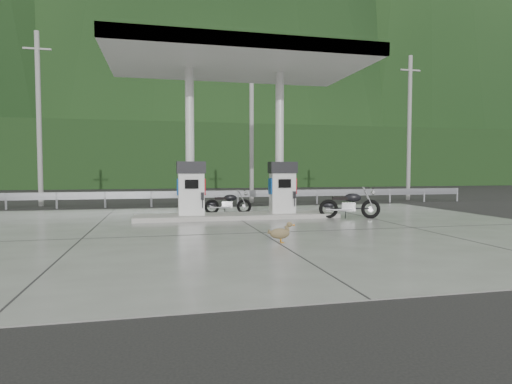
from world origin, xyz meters
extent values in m
plane|color=black|center=(0.00, 0.00, 0.00)|extent=(160.00, 160.00, 0.00)
cube|color=slate|center=(0.00, 0.00, 0.01)|extent=(18.00, 14.00, 0.02)
cube|color=gray|center=(0.00, 2.50, 0.10)|extent=(7.00, 1.40, 0.15)
cylinder|color=silver|center=(-1.60, 2.90, 2.67)|extent=(0.30, 0.30, 5.00)
cylinder|color=silver|center=(1.60, 2.90, 2.67)|extent=(0.30, 0.30, 5.00)
cube|color=white|center=(0.00, 2.50, 5.37)|extent=(8.50, 5.00, 0.40)
cube|color=black|center=(0.00, 11.50, 0.00)|extent=(60.00, 7.00, 0.01)
cylinder|color=gray|center=(-8.00, 9.50, 4.00)|extent=(0.22, 0.22, 8.00)
cylinder|color=gray|center=(2.00, 9.50, 4.00)|extent=(0.22, 0.22, 8.00)
cylinder|color=gray|center=(11.00, 9.50, 4.00)|extent=(0.22, 0.22, 8.00)
cube|color=black|center=(0.00, 30.00, 3.00)|extent=(80.00, 6.00, 6.00)
camera|label=1|loc=(-2.65, -11.98, 1.70)|focal=30.00mm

